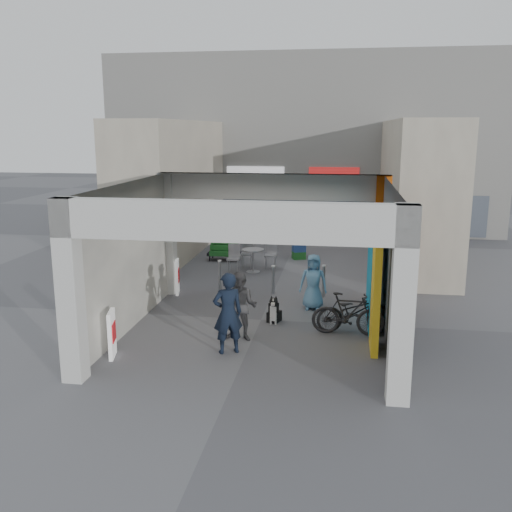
% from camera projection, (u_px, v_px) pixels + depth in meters
% --- Properties ---
extents(ground, '(90.00, 90.00, 0.00)m').
position_uv_depth(ground, '(261.00, 320.00, 14.34)').
color(ground, '#5D5D63').
rests_on(ground, ground).
extents(arcade_canopy, '(6.40, 6.45, 6.40)m').
position_uv_depth(arcade_canopy, '(279.00, 236.00, 12.96)').
color(arcade_canopy, beige).
rests_on(arcade_canopy, ground).
extents(far_building, '(18.00, 4.08, 8.00)m').
position_uv_depth(far_building, '(304.00, 144.00, 26.96)').
color(far_building, silver).
rests_on(far_building, ground).
extents(plaza_bldg_left, '(2.00, 9.00, 5.00)m').
position_uv_depth(plaza_bldg_left, '(173.00, 188.00, 21.70)').
color(plaza_bldg_left, '#B9AE99').
rests_on(plaza_bldg_left, ground).
extents(plaza_bldg_right, '(2.00, 9.00, 5.00)m').
position_uv_depth(plaza_bldg_right, '(416.00, 192.00, 20.36)').
color(plaza_bldg_right, '#B9AE99').
rests_on(plaza_bldg_right, ground).
extents(bollard_left, '(0.09, 0.09, 0.93)m').
position_uv_depth(bollard_left, '(220.00, 276.00, 16.74)').
color(bollard_left, gray).
rests_on(bollard_left, ground).
extents(bollard_center, '(0.09, 0.09, 0.82)m').
position_uv_depth(bollard_center, '(273.00, 280.00, 16.53)').
color(bollard_center, gray).
rests_on(bollard_center, ground).
extents(bollard_right, '(0.09, 0.09, 0.91)m').
position_uv_depth(bollard_right, '(324.00, 281.00, 16.23)').
color(bollard_right, gray).
rests_on(bollard_right, ground).
extents(advert_board_near, '(0.21, 0.55, 1.00)m').
position_uv_depth(advert_board_near, '(112.00, 334.00, 11.91)').
color(advert_board_near, white).
rests_on(advert_board_near, ground).
extents(advert_board_far, '(0.20, 0.55, 1.00)m').
position_uv_depth(advert_board_far, '(177.00, 277.00, 16.53)').
color(advert_board_far, white).
rests_on(advert_board_far, ground).
extents(cafe_set, '(1.55, 1.25, 0.94)m').
position_uv_depth(cafe_set, '(251.00, 260.00, 19.36)').
color(cafe_set, '#9E9EA3').
rests_on(cafe_set, ground).
extents(produce_stand, '(1.17, 0.63, 0.77)m').
position_uv_depth(produce_stand, '(224.00, 252.00, 20.79)').
color(produce_stand, black).
rests_on(produce_stand, ground).
extents(crate_stack, '(0.55, 0.49, 0.56)m').
position_uv_depth(crate_stack, '(299.00, 252.00, 20.99)').
color(crate_stack, '#17521D').
rests_on(crate_stack, ground).
extents(border_collie, '(0.26, 0.51, 0.70)m').
position_uv_depth(border_collie, '(274.00, 312.00, 14.07)').
color(border_collie, black).
rests_on(border_collie, ground).
extents(man_with_dog, '(0.76, 0.66, 1.77)m').
position_uv_depth(man_with_dog, '(228.00, 313.00, 12.06)').
color(man_with_dog, black).
rests_on(man_with_dog, ground).
extents(man_back_turned, '(0.81, 0.65, 1.58)m').
position_uv_depth(man_back_turned, '(241.00, 307.00, 12.80)').
color(man_back_turned, '#3A3A3C').
rests_on(man_back_turned, ground).
extents(man_elderly, '(0.73, 0.48, 1.49)m').
position_uv_depth(man_elderly, '(313.00, 282.00, 15.06)').
color(man_elderly, '#5F91B8').
rests_on(man_elderly, ground).
extents(man_crates, '(1.08, 0.57, 1.76)m').
position_uv_depth(man_crates, '(299.00, 233.00, 21.37)').
color(man_crates, black).
rests_on(man_crates, ground).
extents(bicycle_front, '(1.94, 1.15, 0.96)m').
position_uv_depth(bicycle_front, '(355.00, 311.00, 13.46)').
color(bicycle_front, black).
rests_on(bicycle_front, ground).
extents(bicycle_rear, '(1.70, 0.54, 1.01)m').
position_uv_depth(bicycle_rear, '(348.00, 314.00, 13.19)').
color(bicycle_rear, black).
rests_on(bicycle_rear, ground).
extents(white_van, '(4.35, 1.94, 1.45)m').
position_uv_depth(white_van, '(347.00, 222.00, 24.95)').
color(white_van, silver).
rests_on(white_van, ground).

